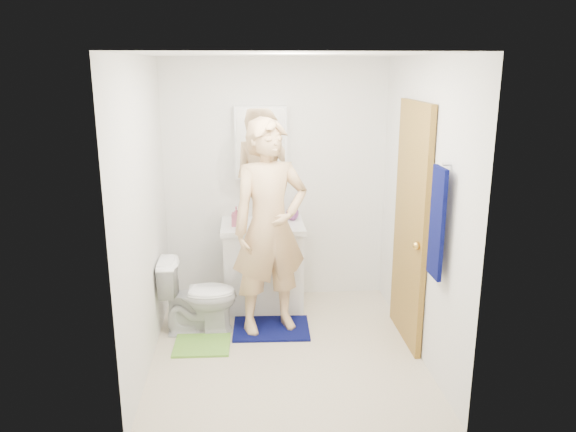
% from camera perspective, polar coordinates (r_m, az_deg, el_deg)
% --- Properties ---
extents(floor, '(2.20, 2.40, 0.02)m').
position_cam_1_polar(floor, '(4.88, -0.25, -13.48)').
color(floor, beige).
rests_on(floor, ground).
extents(ceiling, '(2.20, 2.40, 0.02)m').
position_cam_1_polar(ceiling, '(4.28, -0.29, 16.23)').
color(ceiling, white).
rests_on(ceiling, ground).
extents(wall_back, '(2.20, 0.02, 2.40)m').
position_cam_1_polar(wall_back, '(5.61, -1.23, 3.54)').
color(wall_back, silver).
rests_on(wall_back, ground).
extents(wall_front, '(2.20, 0.02, 2.40)m').
position_cam_1_polar(wall_front, '(3.28, 1.37, -5.03)').
color(wall_front, silver).
rests_on(wall_front, ground).
extents(wall_left, '(0.02, 2.40, 2.40)m').
position_cam_1_polar(wall_left, '(4.49, -14.55, 0.07)').
color(wall_left, silver).
rests_on(wall_left, ground).
extents(wall_right, '(0.02, 2.40, 2.40)m').
position_cam_1_polar(wall_right, '(4.65, 13.51, 0.66)').
color(wall_right, silver).
rests_on(wall_right, ground).
extents(vanity_cabinet, '(0.75, 0.55, 0.80)m').
position_cam_1_polar(vanity_cabinet, '(5.54, -2.55, -5.25)').
color(vanity_cabinet, white).
rests_on(vanity_cabinet, floor).
extents(countertop, '(0.79, 0.59, 0.05)m').
position_cam_1_polar(countertop, '(5.40, -2.61, -1.02)').
color(countertop, white).
rests_on(countertop, vanity_cabinet).
extents(sink_basin, '(0.40, 0.40, 0.03)m').
position_cam_1_polar(sink_basin, '(5.40, -2.61, -0.87)').
color(sink_basin, white).
rests_on(sink_basin, countertop).
extents(faucet, '(0.03, 0.03, 0.12)m').
position_cam_1_polar(faucet, '(5.55, -2.69, 0.34)').
color(faucet, silver).
rests_on(faucet, countertop).
extents(medicine_cabinet, '(0.50, 0.12, 0.70)m').
position_cam_1_polar(medicine_cabinet, '(5.46, -2.80, 7.47)').
color(medicine_cabinet, white).
rests_on(medicine_cabinet, wall_back).
extents(mirror_panel, '(0.46, 0.01, 0.66)m').
position_cam_1_polar(mirror_panel, '(5.40, -2.77, 7.38)').
color(mirror_panel, white).
rests_on(mirror_panel, wall_back).
extents(door, '(0.05, 0.80, 2.05)m').
position_cam_1_polar(door, '(4.82, 12.33, -0.92)').
color(door, '#A57A2D').
rests_on(door, ground).
extents(door_knob, '(0.07, 0.07, 0.07)m').
position_cam_1_polar(door_knob, '(4.53, 12.94, -2.96)').
color(door_knob, gold).
rests_on(door_knob, door).
extents(towel, '(0.03, 0.24, 0.80)m').
position_cam_1_polar(towel, '(4.09, 14.92, -0.69)').
color(towel, '#070C47').
rests_on(towel, wall_right).
extents(towel_hook, '(0.06, 0.02, 0.02)m').
position_cam_1_polar(towel_hook, '(4.01, 15.86, 5.10)').
color(towel_hook, silver).
rests_on(towel_hook, wall_right).
extents(toilet, '(0.67, 0.38, 0.68)m').
position_cam_1_polar(toilet, '(5.10, -9.07, -7.99)').
color(toilet, white).
rests_on(toilet, floor).
extents(bath_mat, '(0.70, 0.52, 0.02)m').
position_cam_1_polar(bath_mat, '(5.20, -1.72, -11.35)').
color(bath_mat, '#070C47').
rests_on(bath_mat, floor).
extents(green_rug, '(0.48, 0.41, 0.02)m').
position_cam_1_polar(green_rug, '(4.97, -8.73, -12.84)').
color(green_rug, '#6DAF3A').
rests_on(green_rug, floor).
extents(soap_dispenser, '(0.09, 0.09, 0.19)m').
position_cam_1_polar(soap_dispenser, '(5.31, -5.28, -0.03)').
color(soap_dispenser, '#B65571').
rests_on(soap_dispenser, countertop).
extents(toothbrush_cup, '(0.13, 0.13, 0.10)m').
position_cam_1_polar(toothbrush_cup, '(5.51, 0.46, 0.13)').
color(toothbrush_cup, '#8A408D').
rests_on(toothbrush_cup, countertop).
extents(man, '(0.79, 0.64, 1.89)m').
position_cam_1_polar(man, '(4.85, -1.86, -1.18)').
color(man, tan).
rests_on(man, bath_mat).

